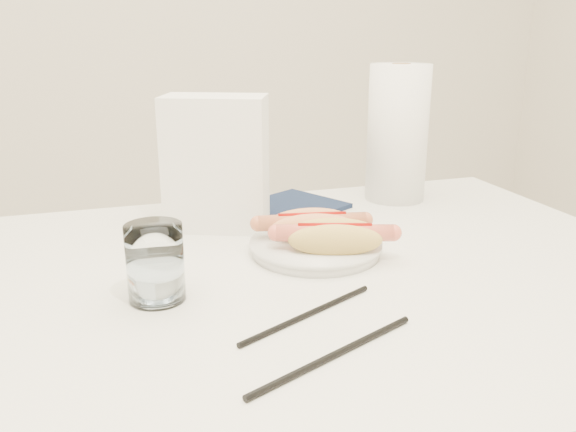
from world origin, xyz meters
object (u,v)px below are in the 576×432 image
object	(u,v)px
napkin_box	(216,163)
plate	(316,248)
hotdog_right	(335,237)
paper_towel_roll	(398,133)
water_glass	(155,263)
table	(267,314)
hotdog_left	(312,226)

from	to	relation	value
napkin_box	plate	bearing A→B (deg)	-33.43
hotdog_right	paper_towel_roll	size ratio (longest dim) A/B	0.64
water_glass	paper_towel_roll	size ratio (longest dim) A/B	0.38
plate	water_glass	world-z (taller)	water_glass
hotdog_right	paper_towel_roll	distance (m)	0.38
plate	water_glass	bearing A→B (deg)	-159.88
table	hotdog_left	size ratio (longest dim) A/B	7.21
water_glass	paper_towel_roll	world-z (taller)	paper_towel_roll
plate	paper_towel_roll	xyz separation A→B (m)	(0.25, 0.24, 0.12)
hotdog_right	table	bearing A→B (deg)	-152.86
table	paper_towel_roll	bearing A→B (deg)	40.47
plate	hotdog_right	bearing A→B (deg)	-70.69
table	napkin_box	world-z (taller)	napkin_box
plate	hotdog_right	xyz separation A→B (m)	(0.01, -0.04, 0.03)
plate	hotdog_left	size ratio (longest dim) A/B	1.15
plate	hotdog_left	distance (m)	0.04
hotdog_right	napkin_box	bearing A→B (deg)	139.15
table	plate	xyz separation A→B (m)	(0.09, 0.06, 0.07)
table	hotdog_right	xyz separation A→B (m)	(0.11, 0.02, 0.10)
table	napkin_box	xyz separation A→B (m)	(-0.02, 0.23, 0.17)
hotdog_left	napkin_box	world-z (taller)	napkin_box
table	hotdog_left	distance (m)	0.16
water_glass	napkin_box	world-z (taller)	napkin_box
hotdog_right	hotdog_left	bearing A→B (deg)	119.50
napkin_box	hotdog_left	bearing A→B (deg)	-29.64
hotdog_right	paper_towel_roll	world-z (taller)	paper_towel_roll
plate	paper_towel_roll	distance (m)	0.37
plate	water_glass	distance (m)	0.26
napkin_box	water_glass	bearing A→B (deg)	-94.01
napkin_box	paper_towel_roll	world-z (taller)	paper_towel_roll
hotdog_left	hotdog_right	world-z (taller)	same
plate	paper_towel_roll	size ratio (longest dim) A/B	0.74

